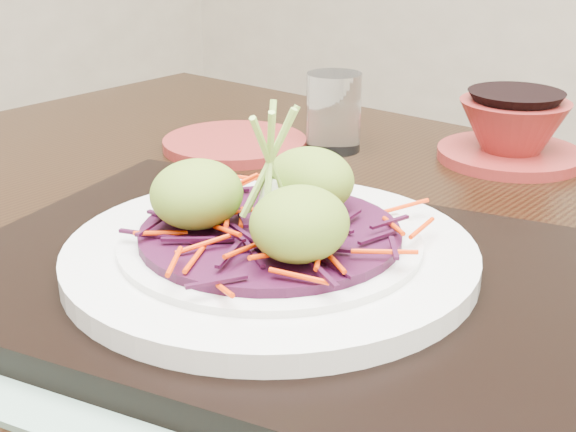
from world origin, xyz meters
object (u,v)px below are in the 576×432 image
Objects in this scene: terracotta_bowl_set at (512,134)px; water_glass at (334,112)px; serving_tray at (271,278)px; terracotta_side_plate at (235,144)px; white_plate at (270,253)px; dining_table at (335,369)px.

water_glass is at bearing -153.54° from terracotta_bowl_set.
serving_tray reaches higher than terracotta_side_plate.
white_plate is (0.00, -0.00, 0.02)m from serving_tray.
terracotta_side_plate is 1.87× the size of water_glass.
terracotta_side_plate is at bearing -144.89° from water_glass.
water_glass is (0.09, 0.06, 0.04)m from terracotta_side_plate.
terracotta_side_plate reaches higher than dining_table.
terracotta_bowl_set is at bearing 29.61° from terracotta_side_plate.
water_glass reaches higher than terracotta_side_plate.
dining_table is at bearing -33.60° from terracotta_side_plate.
dining_table is 6.19× the size of terracotta_bowl_set.
serving_tray is at bearing -90.55° from terracotta_bowl_set.
dining_table is 0.33m from terracotta_side_plate.
terracotta_bowl_set reaches higher than serving_tray.
white_plate is at bearing -87.89° from dining_table.
water_glass reaches higher than dining_table.
terracotta_side_plate is (-0.26, 0.17, 0.11)m from dining_table.
terracotta_side_plate is 0.78× the size of terracotta_bowl_set.
terracotta_bowl_set is at bearing 91.72° from dining_table.
white_plate is 3.32× the size of water_glass.
water_glass is (-0.17, 0.24, 0.15)m from dining_table.
serving_tray is at bearing -44.67° from terracotta_side_plate.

